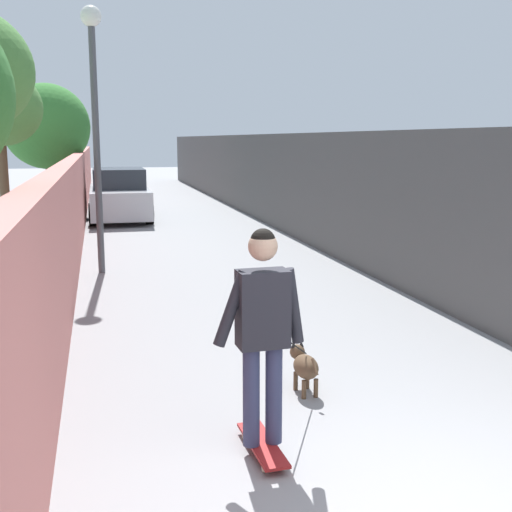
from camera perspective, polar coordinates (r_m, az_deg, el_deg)
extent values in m
plane|color=gray|center=(17.31, -6.52, 2.24)|extent=(80.00, 80.00, 0.00)
cube|color=#CC726B|center=(15.09, -15.79, 4.53)|extent=(48.00, 0.30, 1.98)
cube|color=#4C4C4C|center=(15.80, 4.06, 6.16)|extent=(48.00, 0.30, 2.55)
cylinder|color=brown|center=(22.11, -17.77, 6.14)|extent=(0.21, 0.21, 1.99)
ellipsoid|color=#387A33|center=(22.07, -18.03, 10.84)|extent=(2.74, 2.74, 2.70)
cylinder|color=brown|center=(16.19, -21.33, 5.56)|extent=(0.22, 0.22, 2.53)
cylinder|color=#4C4C51|center=(11.90, -13.89, 8.83)|extent=(0.12, 0.12, 4.32)
sphere|color=silver|center=(12.08, -14.38, 19.85)|extent=(0.36, 0.36, 0.36)
cube|color=maroon|center=(5.21, 0.58, -16.31)|extent=(0.81, 0.24, 0.02)
cylinder|color=beige|center=(5.45, -1.04, -15.53)|extent=(0.06, 0.03, 0.06)
cylinder|color=beige|center=(5.48, 0.42, -15.35)|extent=(0.06, 0.03, 0.06)
cylinder|color=beige|center=(4.97, 0.75, -18.23)|extent=(0.06, 0.03, 0.06)
cylinder|color=beige|center=(5.01, 2.36, -18.00)|extent=(0.06, 0.03, 0.06)
cylinder|color=#333859|center=(5.02, -0.42, -12.32)|extent=(0.14, 0.14, 0.78)
cylinder|color=#333859|center=(5.06, 1.58, -12.10)|extent=(0.14, 0.14, 0.78)
cube|color=#26262D|center=(4.82, 0.60, -4.68)|extent=(0.24, 0.39, 0.58)
cylinder|color=#26262D|center=(4.75, -2.18, -4.65)|extent=(0.10, 0.29, 0.58)
cylinder|color=#26262D|center=(4.89, 3.30, -4.40)|extent=(0.10, 0.18, 0.59)
sphere|color=tan|center=(4.72, 0.61, 0.87)|extent=(0.22, 0.22, 0.22)
sphere|color=black|center=(4.71, 0.61, 1.33)|extent=(0.19, 0.19, 0.19)
ellipsoid|color=brown|center=(6.25, 4.43, -9.73)|extent=(0.37, 0.24, 0.22)
sphere|color=brown|center=(6.43, 3.68, -8.45)|extent=(0.15, 0.15, 0.15)
cone|color=black|center=(6.40, 3.34, -7.81)|extent=(0.05, 0.05, 0.06)
cone|color=black|center=(6.42, 4.02, -7.74)|extent=(0.05, 0.05, 0.06)
cylinder|color=brown|center=(6.39, 3.52, -10.95)|extent=(0.04, 0.04, 0.18)
cylinder|color=brown|center=(6.43, 4.55, -10.83)|extent=(0.04, 0.04, 0.18)
cylinder|color=brown|center=(6.19, 4.26, -11.69)|extent=(0.04, 0.04, 0.18)
cylinder|color=brown|center=(6.23, 5.31, -11.55)|extent=(0.04, 0.04, 0.18)
cylinder|color=brown|center=(6.02, 5.22, -9.72)|extent=(0.14, 0.04, 0.13)
cylinder|color=black|center=(5.52, 2.75, -7.42)|extent=(1.07, 0.71, 0.66)
cube|color=silver|center=(20.03, -11.97, 4.78)|extent=(4.26, 1.70, 0.80)
cube|color=#262B33|center=(19.98, -12.04, 6.72)|extent=(2.22, 1.50, 0.60)
cylinder|color=black|center=(21.36, -14.19, 4.37)|extent=(0.64, 0.22, 0.64)
cylinder|color=black|center=(21.40, -9.94, 4.54)|extent=(0.64, 0.22, 0.64)
cylinder|color=black|center=(18.73, -14.23, 3.58)|extent=(0.64, 0.22, 0.64)
cylinder|color=black|center=(18.78, -9.40, 3.78)|extent=(0.64, 0.22, 0.64)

